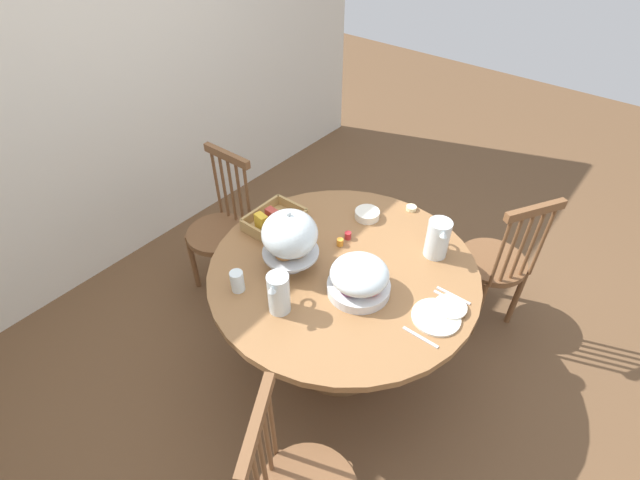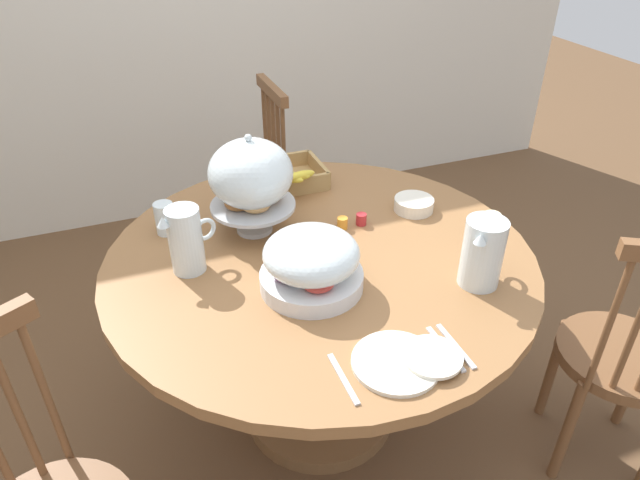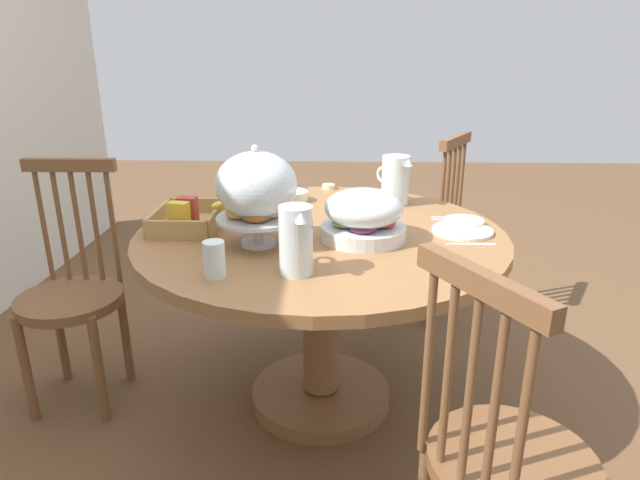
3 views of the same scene
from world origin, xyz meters
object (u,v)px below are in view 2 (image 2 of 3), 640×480
object	(u,v)px
fruit_platter_covered	(311,262)
cereal_bowl	(414,204)
china_plate_large	(396,362)
windsor_chair_near_window	(250,195)
milk_pitcher	(186,243)
china_plate_small	(432,357)
drinking_glass	(165,218)
butter_dish	(492,217)
orange_juice_pitcher	(482,256)
dining_table	(320,299)
pastry_stand_with_dome	(251,177)
cereal_basket	(280,176)
windsor_chair_facing_door	(623,361)

from	to	relation	value
fruit_platter_covered	cereal_bowl	bearing A→B (deg)	30.43
cereal_bowl	china_plate_large	bearing A→B (deg)	-121.95
windsor_chair_near_window	milk_pitcher	bearing A→B (deg)	-114.17
china_plate_small	cereal_bowl	world-z (taller)	cereal_bowl
fruit_platter_covered	drinking_glass	size ratio (longest dim) A/B	2.73
china_plate_small	drinking_glass	world-z (taller)	drinking_glass
fruit_platter_covered	butter_dish	distance (m)	0.73
butter_dish	windsor_chair_near_window	bearing A→B (deg)	121.91
cereal_bowl	drinking_glass	bearing A→B (deg)	169.24
orange_juice_pitcher	butter_dish	bearing A→B (deg)	48.48
dining_table	windsor_chair_near_window	distance (m)	0.98
cereal_bowl	butter_dish	bearing A→B (deg)	-35.11
pastry_stand_with_dome	orange_juice_pitcher	distance (m)	0.75
orange_juice_pitcher	china_plate_small	distance (m)	0.38
pastry_stand_with_dome	orange_juice_pitcher	bearing A→B (deg)	-44.03
pastry_stand_with_dome	cereal_bowl	distance (m)	0.60
windsor_chair_near_window	cereal_basket	distance (m)	0.60
dining_table	cereal_basket	bearing A→B (deg)	87.33
pastry_stand_with_dome	butter_dish	distance (m)	0.84
china_plate_small	cereal_basket	bearing A→B (deg)	93.61
fruit_platter_covered	china_plate_large	distance (m)	0.38
dining_table	china_plate_small	bearing A→B (deg)	-80.87
fruit_platter_covered	china_plate_large	size ratio (longest dim) A/B	1.36
orange_juice_pitcher	china_plate_large	bearing A→B (deg)	-150.71
fruit_platter_covered	china_plate_large	world-z (taller)	fruit_platter_covered
pastry_stand_with_dome	cereal_bowl	world-z (taller)	pastry_stand_with_dome
cereal_basket	windsor_chair_facing_door	bearing A→B (deg)	-51.00
orange_juice_pitcher	pastry_stand_with_dome	bearing A→B (deg)	135.97
pastry_stand_with_dome	cereal_bowl	bearing A→B (deg)	-7.16
pastry_stand_with_dome	fruit_platter_covered	distance (m)	0.39
fruit_platter_covered	cereal_basket	bearing A→B (deg)	80.45
dining_table	milk_pitcher	bearing A→B (deg)	171.14
dining_table	windsor_chair_facing_door	xyz separation A→B (m)	(0.83, -0.52, -0.10)
orange_juice_pitcher	china_plate_small	size ratio (longest dim) A/B	1.39
drinking_glass	fruit_platter_covered	bearing A→B (deg)	-52.18
china_plate_large	orange_juice_pitcher	bearing A→B (deg)	29.29
orange_juice_pitcher	milk_pitcher	distance (m)	0.86
cereal_basket	pastry_stand_with_dome	bearing A→B (deg)	-123.08
pastry_stand_with_dome	cereal_bowl	size ratio (longest dim) A/B	2.46
windsor_chair_near_window	windsor_chair_facing_door	bearing A→B (deg)	-61.28
dining_table	windsor_chair_near_window	world-z (taller)	windsor_chair_near_window
china_plate_small	milk_pitcher	bearing A→B (deg)	128.80
milk_pitcher	china_plate_large	distance (m)	0.71
fruit_platter_covered	orange_juice_pitcher	size ratio (longest dim) A/B	1.44
china_plate_small	butter_dish	distance (m)	0.76
windsor_chair_facing_door	butter_dish	distance (m)	0.61
windsor_chair_facing_door	pastry_stand_with_dome	size ratio (longest dim) A/B	2.83
fruit_platter_covered	china_plate_small	size ratio (longest dim) A/B	2.00
orange_juice_pitcher	butter_dish	world-z (taller)	orange_juice_pitcher
windsor_chair_facing_door	orange_juice_pitcher	size ratio (longest dim) A/B	4.67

